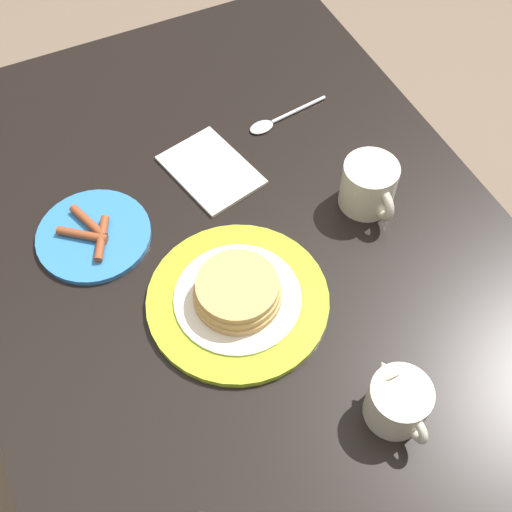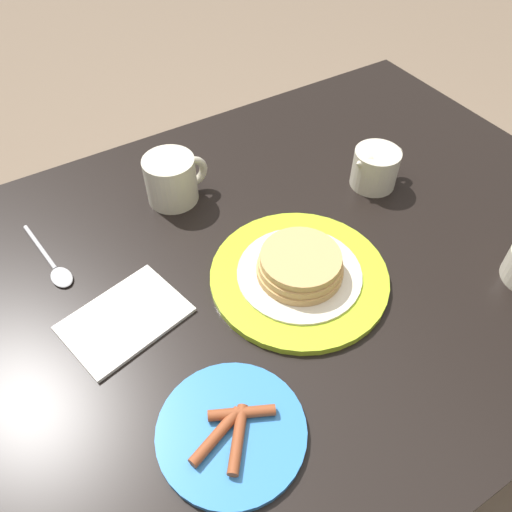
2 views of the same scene
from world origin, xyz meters
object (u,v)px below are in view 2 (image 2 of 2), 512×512
Objects in this scene: napkin at (125,319)px; pancake_plate at (299,272)px; coffee_mug at (173,179)px; spoon at (54,267)px; creamer_pitcher at (375,168)px; side_plate_bacon at (232,431)px.

pancake_plate is at bearing -14.55° from napkin.
coffee_mug reaches higher than spoon.
napkin is 0.16m from spoon.
pancake_plate is at bearing -34.56° from spoon.
creamer_pitcher is 0.51m from napkin.
side_plate_bacon is at bearing -148.66° from creamer_pitcher.
coffee_mug is 0.28m from napkin.
coffee_mug is 0.25m from spoon.
creamer_pitcher reaches higher than pancake_plate.
napkin is at bearing -174.18° from creamer_pitcher.
side_plate_bacon is (-0.21, -0.16, -0.01)m from pancake_plate.
pancake_plate is at bearing 37.18° from side_plate_bacon.
spoon reaches higher than napkin.
spoon is at bearing 111.17° from napkin.
napkin is at bearing 165.45° from pancake_plate.
creamer_pitcher is at bearing 25.71° from pancake_plate.
spoon is (-0.24, -0.06, -0.04)m from coffee_mug.
coffee_mug is at bearing 73.51° from side_plate_bacon.
napkin is (-0.51, -0.05, -0.03)m from creamer_pitcher.
side_plate_bacon is 1.10× the size of spoon.
creamer_pitcher reaches higher than side_plate_bacon.
pancake_plate reaches higher than napkin.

